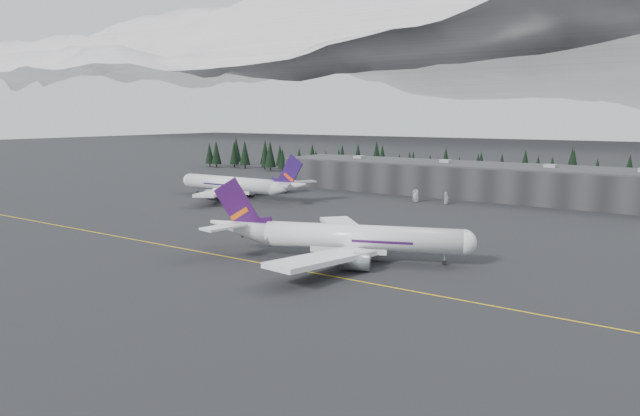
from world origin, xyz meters
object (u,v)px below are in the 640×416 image
Objects in this scene: jet_main at (338,237)px; jet_parked at (240,185)px; gse_vehicle_a at (416,200)px; gse_vehicle_b at (447,202)px; terminal at (469,179)px.

jet_parked reaches higher than jet_main.
gse_vehicle_b reaches higher than gse_vehicle_a.
jet_parked is 66.17m from gse_vehicle_a.
gse_vehicle_b is (-9.93, 87.90, -4.18)m from jet_main.
jet_main is (11.49, -114.84, -1.37)m from terminal.
terminal is at bearing 74.56° from jet_main.
jet_parked is (-80.89, 58.41, 0.08)m from jet_main.
gse_vehicle_a is 1.06× the size of gse_vehicle_b.
jet_main reaches higher than terminal.
gse_vehicle_b is at bearing 75.30° from jet_main.
jet_main is at bearing 2.92° from gse_vehicle_b.
jet_parked is (-69.41, -56.43, -1.29)m from terminal.
gse_vehicle_b is at bearing 9.34° from gse_vehicle_a.
gse_vehicle_a is (-9.77, -28.09, -5.65)m from terminal.
gse_vehicle_b is (70.96, 29.49, -4.26)m from jet_parked.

